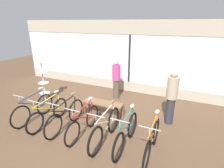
{
  "coord_description": "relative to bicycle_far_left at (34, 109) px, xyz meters",
  "views": [
    {
      "loc": [
        2.51,
        -4.03,
        3.1
      ],
      "look_at": [
        0.0,
        1.47,
        0.95
      ],
      "focal_mm": 28.0,
      "sensor_mm": 36.0,
      "label": 1
    }
  ],
  "objects": [
    {
      "name": "bicycle_far_right",
      "position": [
        3.89,
        -0.0,
        -0.01
      ],
      "size": [
        0.46,
        1.71,
        1.03
      ],
      "color": "black",
      "rests_on": "ground_plane"
    },
    {
      "name": "accessory_rack",
      "position": [
        -0.81,
        1.3,
        0.32
      ],
      "size": [
        0.48,
        0.48,
        1.76
      ],
      "color": "#333333",
      "rests_on": "ground_plane"
    },
    {
      "name": "bicycle_center_right",
      "position": [
        2.65,
        -0.02,
        0.01
      ],
      "size": [
        0.46,
        1.83,
        1.06
      ],
      "color": "black",
      "rests_on": "ground_plane"
    },
    {
      "name": "display_bench",
      "position": [
        1.92,
        1.24,
        -0.0
      ],
      "size": [
        1.4,
        0.44,
        0.49
      ],
      "color": "brown",
      "rests_on": "ground_plane"
    },
    {
      "name": "customer_by_window",
      "position": [
        4.09,
        1.67,
        0.54
      ],
      "size": [
        0.48,
        0.48,
        1.78
      ],
      "color": "#2D2D38",
      "rests_on": "ground_plane"
    },
    {
      "name": "bicycle_center",
      "position": [
        1.93,
        0.0,
        -0.02
      ],
      "size": [
        0.46,
        1.7,
        1.02
      ],
      "color": "black",
      "rests_on": "ground_plane"
    },
    {
      "name": "shop_back_wall",
      "position": [
        1.96,
        3.8,
        1.24
      ],
      "size": [
        12.0,
        0.08,
        3.2
      ],
      "color": "#B2A893",
      "rests_on": "ground_plane"
    },
    {
      "name": "bicycle_left",
      "position": [
        0.63,
        0.0,
        -0.03
      ],
      "size": [
        0.46,
        1.75,
        1.02
      ],
      "color": "black",
      "rests_on": "ground_plane"
    },
    {
      "name": "bicycle_far_left",
      "position": [
        0.0,
        0.0,
        0.0
      ],
      "size": [
        0.46,
        1.72,
        1.05
      ],
      "color": "black",
      "rests_on": "ground_plane"
    },
    {
      "name": "bicycle_center_left",
      "position": [
        1.28,
        0.04,
        0.0
      ],
      "size": [
        0.46,
        1.79,
        1.05
      ],
      "color": "black",
      "rests_on": "ground_plane"
    },
    {
      "name": "bicycle_right",
      "position": [
        3.22,
        0.01,
        -0.01
      ],
      "size": [
        0.46,
        1.74,
        1.04
      ],
      "color": "black",
      "rests_on": "ground_plane"
    },
    {
      "name": "ground_plane",
      "position": [
        1.96,
        0.43,
        -0.4
      ],
      "size": [
        24.0,
        24.0,
        0.0
      ],
      "primitive_type": "plane",
      "color": "brown"
    },
    {
      "name": "customer_near_rack",
      "position": [
        1.76,
        2.77,
        0.48
      ],
      "size": [
        0.47,
        0.47,
        1.67
      ],
      "color": "brown",
      "rests_on": "ground_plane"
    }
  ]
}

